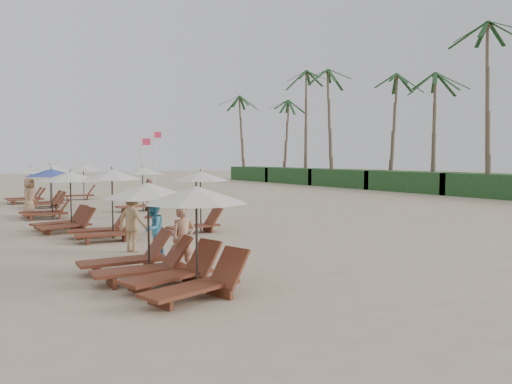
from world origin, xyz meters
TOP-DOWN VIEW (x-y plane):
  - ground at (0.00, 0.00)m, footprint 160.00×160.00m
  - shrub_hedge at (22.00, 14.50)m, footprint 3.20×53.00m
  - palm_row at (21.91, 15.40)m, footprint 7.00×52.00m
  - lounger_station_0 at (-6.07, -2.89)m, footprint 2.61×2.36m
  - lounger_station_1 at (-6.36, -0.91)m, footprint 2.61×2.09m
  - lounger_station_2 at (-5.46, 4.67)m, footprint 2.50×2.15m
  - lounger_station_3 at (-6.16, 7.43)m, footprint 2.62×2.31m
  - lounger_station_4 at (-5.96, 11.97)m, footprint 2.59×2.32m
  - lounger_station_5 at (-5.07, 17.07)m, footprint 2.63×2.45m
  - lounger_station_6 at (-5.55, 20.45)m, footprint 2.65×2.33m
  - inland_station_0 at (-2.12, 4.52)m, footprint 2.64×2.24m
  - inland_station_1 at (-1.36, 12.72)m, footprint 2.72×2.24m
  - inland_station_2 at (-2.19, 21.46)m, footprint 2.81×2.24m
  - beachgoer_near at (-5.38, -1.33)m, footprint 0.61×0.41m
  - beachgoer_mid_a at (-5.20, 1.06)m, footprint 0.94×0.93m
  - beachgoer_mid_b at (-5.40, 2.06)m, footprint 1.10×1.35m
  - beachgoer_far_a at (-2.09, 9.45)m, footprint 0.96×1.08m
  - beachgoer_far_b at (-6.50, 13.32)m, footprint 0.98×1.05m
  - flag_pole_near at (0.18, 16.45)m, footprint 0.60×0.08m
  - flag_pole_far at (2.54, 20.59)m, footprint 0.60×0.08m

SIDE VIEW (x-z plane):
  - ground at x=0.00m, z-range 0.00..0.00m
  - beachgoer_mid_a at x=-5.20m, z-range 0.00..1.53m
  - shrub_hedge at x=22.00m, z-range 0.00..1.60m
  - beachgoer_near at x=-5.38m, z-range 0.00..1.63m
  - beachgoer_far_a at x=-2.09m, z-range 0.00..1.75m
  - beachgoer_far_b at x=-6.50m, z-range 0.00..1.81m
  - beachgoer_mid_b at x=-5.40m, z-range 0.00..1.82m
  - lounger_station_1 at x=-6.36m, z-range -0.10..2.06m
  - lounger_station_0 at x=-6.07m, z-range -0.07..2.10m
  - lounger_station_6 at x=-5.55m, z-range 0.02..2.15m
  - lounger_station_2 at x=-5.46m, z-range -0.08..2.26m
  - lounger_station_3 at x=-6.16m, z-range 0.04..2.24m
  - lounger_station_4 at x=-5.96m, z-range 0.06..2.29m
  - lounger_station_5 at x=-5.07m, z-range 0.09..2.42m
  - inland_station_2 at x=-2.19m, z-range 0.21..2.43m
  - inland_station_1 at x=-1.36m, z-range 0.23..2.46m
  - inland_station_0 at x=-2.12m, z-range 0.29..2.51m
  - flag_pole_near at x=0.18m, z-range 0.24..4.29m
  - flag_pole_far at x=2.54m, z-range 0.25..4.92m
  - palm_row at x=21.91m, z-range 3.76..16.06m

